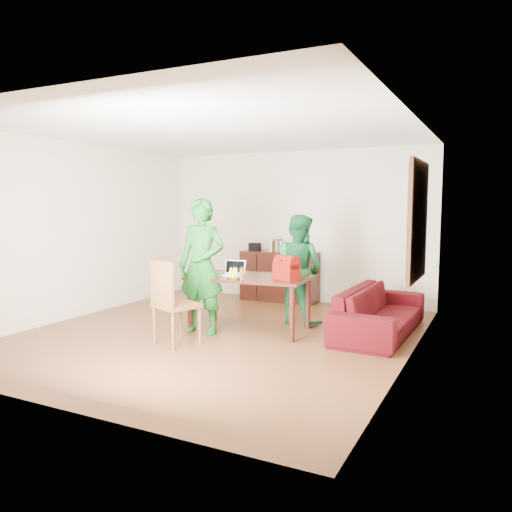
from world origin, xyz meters
The scene contains 10 objects.
room centered at (0.01, 0.13, 1.31)m, with size 5.20×5.70×2.90m.
table centered at (0.28, 0.39, 0.67)m, with size 1.70×1.05×0.76m.
chair centered at (-0.22, -0.66, 0.31)m, with size 0.62×0.61×1.07m.
person_near centered at (-0.23, -0.03, 0.92)m, with size 0.67×0.44×1.84m, color #15601C.
person_far centered at (0.74, 1.07, 0.80)m, with size 0.78×0.61×1.61m, color #145D2D.
laptop centered at (0.05, 0.32, 0.81)m, with size 0.33×0.26×0.21m.
bananas centered at (0.21, 0.05, 0.79)m, with size 0.16×0.10×0.06m, color gold, non-canonical shape.
bottle centered at (0.36, 0.01, 0.85)m, with size 0.06×0.06×0.18m, color brown.
red_bag centered at (0.86, 0.32, 0.89)m, with size 0.34×0.20×0.25m, color maroon.
sofa centered at (1.95, 1.00, 0.31)m, with size 2.11×0.83×0.62m, color #3D0907.
Camera 1 is at (3.40, -5.70, 1.76)m, focal length 35.00 mm.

